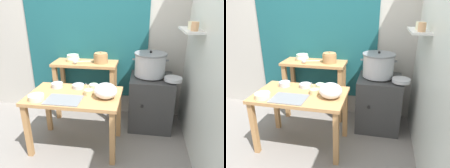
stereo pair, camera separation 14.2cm
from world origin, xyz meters
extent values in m
plane|color=gray|center=(0.00, 0.00, 0.00)|extent=(9.00, 9.00, 0.00)
cube|color=#B2ADA3|center=(0.10, 1.10, 1.30)|extent=(4.40, 0.10, 2.60)
cube|color=#195156|center=(-0.15, 1.04, 1.35)|extent=(1.90, 0.02, 2.10)
cube|color=silver|center=(1.40, 0.20, 1.30)|extent=(0.10, 3.20, 2.60)
cube|color=silver|center=(1.25, 0.40, 1.45)|extent=(0.20, 0.56, 0.02)
cylinder|color=tan|center=(1.25, 0.23, 1.51)|extent=(0.08, 0.08, 0.09)
cylinder|color=beige|center=(1.25, 0.38, 1.50)|extent=(0.09, 0.09, 0.09)
cube|color=#B27F4C|center=(-0.05, 0.06, 0.70)|extent=(1.10, 0.66, 0.04)
cube|color=#B27F4C|center=(-0.55, -0.22, 0.34)|extent=(0.06, 0.06, 0.68)
cube|color=#B27F4C|center=(0.45, -0.22, 0.34)|extent=(0.06, 0.06, 0.68)
cube|color=#B27F4C|center=(-0.55, 0.34, 0.34)|extent=(0.06, 0.06, 0.68)
cube|color=#B27F4C|center=(0.45, 0.34, 0.34)|extent=(0.06, 0.06, 0.68)
cube|color=#B27F4C|center=(-0.12, 0.83, 0.88)|extent=(0.96, 0.40, 0.04)
cube|color=#B27F4C|center=(-0.55, 0.68, 0.43)|extent=(0.06, 0.06, 0.86)
cube|color=#B27F4C|center=(0.31, 0.68, 0.43)|extent=(0.06, 0.06, 0.86)
cube|color=#B27F4C|center=(-0.55, 0.98, 0.43)|extent=(0.06, 0.06, 0.86)
cube|color=#B27F4C|center=(0.31, 0.98, 0.43)|extent=(0.06, 0.06, 0.86)
cube|color=#383838|center=(0.87, 0.70, 0.38)|extent=(0.60, 0.60, 0.76)
cylinder|color=black|center=(0.87, 0.70, 0.77)|extent=(0.36, 0.36, 0.02)
cylinder|color=black|center=(0.75, 0.40, 0.45)|extent=(0.04, 0.02, 0.04)
cylinder|color=#B7BABF|center=(0.83, 0.72, 0.93)|extent=(0.42, 0.42, 0.30)
cylinder|color=slate|center=(0.83, 0.72, 1.09)|extent=(0.44, 0.44, 0.02)
sphere|color=black|center=(0.83, 0.72, 1.12)|extent=(0.04, 0.04, 0.04)
cube|color=slate|center=(0.61, 0.72, 1.00)|extent=(0.04, 0.02, 0.02)
cube|color=slate|center=(1.06, 0.72, 1.00)|extent=(0.04, 0.02, 0.02)
cylinder|color=#A37A4C|center=(0.12, 0.83, 0.96)|extent=(0.21, 0.21, 0.13)
cylinder|color=#A37A4C|center=(0.12, 0.83, 1.04)|extent=(0.19, 0.19, 0.02)
sphere|color=#A37A4C|center=(0.12, 0.83, 1.06)|extent=(0.02, 0.02, 0.02)
cylinder|color=#E5C684|center=(-0.32, 0.87, 0.92)|extent=(0.20, 0.20, 0.03)
cylinder|color=silver|center=(-0.32, 0.87, 0.95)|extent=(0.19, 0.19, 0.03)
cylinder|color=#B7D1AD|center=(-0.32, 0.87, 0.98)|extent=(0.18, 0.18, 0.03)
sphere|color=#B7BABF|center=(-0.24, 0.72, 0.94)|extent=(0.07, 0.07, 0.07)
cylinder|color=#B7BABF|center=(-0.11, 0.75, 0.94)|extent=(0.20, 0.06, 0.01)
cube|color=slate|center=(-0.12, -0.11, 0.72)|extent=(0.40, 0.28, 0.01)
ellipsoid|color=white|center=(0.34, 0.01, 0.81)|extent=(0.27, 0.22, 0.18)
cylinder|color=#B7BABF|center=(1.14, 0.55, 0.80)|extent=(0.23, 0.23, 0.05)
cylinder|color=beige|center=(-0.42, -0.15, 0.75)|extent=(0.18, 0.18, 0.06)
cylinder|color=#BFB28C|center=(-0.42, -0.15, 0.78)|extent=(0.15, 0.15, 0.01)
cylinder|color=#B7BABF|center=(-0.34, 0.24, 0.75)|extent=(0.14, 0.14, 0.06)
cylinder|color=maroon|center=(-0.34, 0.24, 0.78)|extent=(0.12, 0.12, 0.01)
cylinder|color=#E5C684|center=(0.12, 0.08, 0.75)|extent=(0.11, 0.11, 0.06)
cylinder|color=#337238|center=(0.12, 0.08, 0.78)|extent=(0.10, 0.10, 0.01)
cylinder|color=#B7BABF|center=(0.13, 0.07, 0.80)|extent=(0.07, 0.08, 0.16)
cylinder|color=#B7D1AD|center=(0.14, 0.25, 0.75)|extent=(0.11, 0.11, 0.07)
cylinder|color=brown|center=(0.14, 0.25, 0.78)|extent=(0.10, 0.10, 0.01)
cylinder|color=#B7BABF|center=(-0.06, 0.26, 0.74)|extent=(0.15, 0.15, 0.05)
cylinder|color=#BFB28C|center=(-0.06, 0.26, 0.76)|extent=(0.13, 0.13, 0.01)
camera|label=1|loc=(0.73, -2.14, 1.76)|focal=33.91mm
camera|label=2|loc=(0.87, -2.11, 1.76)|focal=33.91mm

